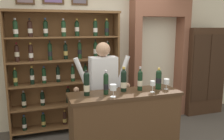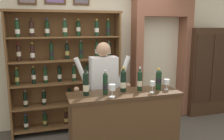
{
  "view_description": "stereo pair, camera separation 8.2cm",
  "coord_description": "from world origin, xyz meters",
  "px_view_note": "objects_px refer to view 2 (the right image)",
  "views": [
    {
      "loc": [
        -1.25,
        -2.78,
        1.88
      ],
      "look_at": [
        -0.22,
        0.3,
        1.26
      ],
      "focal_mm": 37.81,
      "sensor_mm": 36.0,
      "label": 1
    },
    {
      "loc": [
        -1.17,
        -2.8,
        1.88
      ],
      "look_at": [
        -0.22,
        0.3,
        1.26
      ],
      "focal_mm": 37.81,
      "sensor_mm": 36.0,
      "label": 2
    }
  ],
  "objects_px": {
    "wine_shelf": "(66,68)",
    "side_cabinet": "(206,71)",
    "tasting_bottle_super_tuscan": "(159,79)",
    "shopkeeper": "(104,84)",
    "tasting_bottle_chianti": "(123,81)",
    "wine_glass_center": "(152,84)",
    "tasting_bottle_rosso": "(105,83)",
    "tasting_bottle_riserva": "(140,80)",
    "wine_glass_spare": "(167,82)",
    "tasting_counter": "(124,129)",
    "wine_glass_right": "(112,88)",
    "tasting_bottle_brunello": "(86,84)"
  },
  "relations": [
    {
      "from": "tasting_bottle_brunello",
      "to": "tasting_bottle_riserva",
      "type": "xyz_separation_m",
      "value": [
        0.73,
        0.0,
        -0.01
      ]
    },
    {
      "from": "tasting_bottle_chianti",
      "to": "wine_glass_right",
      "type": "bearing_deg",
      "value": -137.7
    },
    {
      "from": "tasting_bottle_riserva",
      "to": "tasting_bottle_super_tuscan",
      "type": "height_order",
      "value": "tasting_bottle_riserva"
    },
    {
      "from": "wine_shelf",
      "to": "tasting_counter",
      "type": "relative_size",
      "value": 1.43
    },
    {
      "from": "tasting_bottle_brunello",
      "to": "tasting_counter",
      "type": "bearing_deg",
      "value": -3.88
    },
    {
      "from": "wine_shelf",
      "to": "tasting_bottle_riserva",
      "type": "height_order",
      "value": "wine_shelf"
    },
    {
      "from": "shopkeeper",
      "to": "tasting_bottle_super_tuscan",
      "type": "height_order",
      "value": "shopkeeper"
    },
    {
      "from": "wine_glass_spare",
      "to": "shopkeeper",
      "type": "bearing_deg",
      "value": 142.04
    },
    {
      "from": "wine_shelf",
      "to": "tasting_bottle_rosso",
      "type": "xyz_separation_m",
      "value": [
        0.35,
        -1.31,
        0.01
      ]
    },
    {
      "from": "wine_shelf",
      "to": "tasting_counter",
      "type": "bearing_deg",
      "value": -65.25
    },
    {
      "from": "tasting_bottle_rosso",
      "to": "wine_shelf",
      "type": "bearing_deg",
      "value": 104.94
    },
    {
      "from": "side_cabinet",
      "to": "tasting_bottle_rosso",
      "type": "bearing_deg",
      "value": -153.07
    },
    {
      "from": "wine_shelf",
      "to": "tasting_bottle_super_tuscan",
      "type": "xyz_separation_m",
      "value": [
        1.11,
        -1.3,
        0.01
      ]
    },
    {
      "from": "shopkeeper",
      "to": "wine_glass_right",
      "type": "height_order",
      "value": "shopkeeper"
    },
    {
      "from": "wine_glass_right",
      "to": "wine_glass_spare",
      "type": "xyz_separation_m",
      "value": [
        0.81,
        0.11,
        -0.01
      ]
    },
    {
      "from": "tasting_counter",
      "to": "tasting_bottle_chianti",
      "type": "distance_m",
      "value": 0.66
    },
    {
      "from": "wine_shelf",
      "to": "tasting_bottle_rosso",
      "type": "height_order",
      "value": "wine_shelf"
    },
    {
      "from": "wine_glass_spare",
      "to": "wine_glass_center",
      "type": "bearing_deg",
      "value": -164.84
    },
    {
      "from": "tasting_bottle_chianti",
      "to": "tasting_bottle_riserva",
      "type": "xyz_separation_m",
      "value": [
        0.23,
        -0.02,
        -0.01
      ]
    },
    {
      "from": "wine_shelf",
      "to": "wine_glass_center",
      "type": "relative_size",
      "value": 13.97
    },
    {
      "from": "tasting_bottle_riserva",
      "to": "tasting_bottle_super_tuscan",
      "type": "relative_size",
      "value": 1.09
    },
    {
      "from": "tasting_bottle_chianti",
      "to": "wine_glass_spare",
      "type": "distance_m",
      "value": 0.61
    },
    {
      "from": "side_cabinet",
      "to": "wine_glass_spare",
      "type": "distance_m",
      "value": 2.19
    },
    {
      "from": "tasting_bottle_chianti",
      "to": "wine_glass_center",
      "type": "relative_size",
      "value": 2.19
    },
    {
      "from": "shopkeeper",
      "to": "tasting_bottle_riserva",
      "type": "xyz_separation_m",
      "value": [
        0.37,
        -0.51,
        0.14
      ]
    },
    {
      "from": "tasting_counter",
      "to": "tasting_bottle_riserva",
      "type": "xyz_separation_m",
      "value": [
        0.23,
        0.04,
        0.65
      ]
    },
    {
      "from": "wine_shelf",
      "to": "tasting_bottle_brunello",
      "type": "relative_size",
      "value": 6.69
    },
    {
      "from": "tasting_bottle_super_tuscan",
      "to": "wine_glass_spare",
      "type": "relative_size",
      "value": 2.02
    },
    {
      "from": "tasting_bottle_super_tuscan",
      "to": "wine_glass_center",
      "type": "height_order",
      "value": "tasting_bottle_super_tuscan"
    },
    {
      "from": "wine_shelf",
      "to": "side_cabinet",
      "type": "bearing_deg",
      "value": -0.07
    },
    {
      "from": "wine_shelf",
      "to": "tasting_bottle_chianti",
      "type": "xyz_separation_m",
      "value": [
        0.61,
        -1.26,
        0.02
      ]
    },
    {
      "from": "tasting_bottle_chianti",
      "to": "wine_glass_spare",
      "type": "height_order",
      "value": "tasting_bottle_chianti"
    },
    {
      "from": "tasting_bottle_rosso",
      "to": "wine_glass_spare",
      "type": "height_order",
      "value": "tasting_bottle_rosso"
    },
    {
      "from": "tasting_bottle_brunello",
      "to": "tasting_bottle_super_tuscan",
      "type": "height_order",
      "value": "tasting_bottle_brunello"
    },
    {
      "from": "tasting_bottle_riserva",
      "to": "tasting_counter",
      "type": "bearing_deg",
      "value": -170.48
    },
    {
      "from": "tasting_counter",
      "to": "wine_glass_right",
      "type": "xyz_separation_m",
      "value": [
        -0.21,
        -0.14,
        0.62
      ]
    },
    {
      "from": "tasting_bottle_riserva",
      "to": "wine_glass_spare",
      "type": "height_order",
      "value": "tasting_bottle_riserva"
    },
    {
      "from": "shopkeeper",
      "to": "tasting_bottle_chianti",
      "type": "xyz_separation_m",
      "value": [
        0.14,
        -0.49,
        0.15
      ]
    },
    {
      "from": "wine_shelf",
      "to": "shopkeeper",
      "type": "bearing_deg",
      "value": -58.67
    },
    {
      "from": "shopkeeper",
      "to": "wine_glass_right",
      "type": "relative_size",
      "value": 10.25
    },
    {
      "from": "tasting_bottle_super_tuscan",
      "to": "tasting_bottle_brunello",
      "type": "bearing_deg",
      "value": 179.29
    },
    {
      "from": "side_cabinet",
      "to": "tasting_bottle_super_tuscan",
      "type": "xyz_separation_m",
      "value": [
        -1.81,
        -1.29,
        0.24
      ]
    },
    {
      "from": "tasting_bottle_super_tuscan",
      "to": "wine_glass_center",
      "type": "distance_m",
      "value": 0.19
    },
    {
      "from": "tasting_bottle_brunello",
      "to": "tasting_bottle_chianti",
      "type": "distance_m",
      "value": 0.5
    },
    {
      "from": "wine_shelf",
      "to": "tasting_bottle_riserva",
      "type": "distance_m",
      "value": 1.53
    },
    {
      "from": "side_cabinet",
      "to": "shopkeeper",
      "type": "bearing_deg",
      "value": -162.58
    },
    {
      "from": "shopkeeper",
      "to": "tasting_bottle_chianti",
      "type": "bearing_deg",
      "value": -74.13
    },
    {
      "from": "tasting_bottle_super_tuscan",
      "to": "tasting_bottle_riserva",
      "type": "bearing_deg",
      "value": 176.33
    },
    {
      "from": "shopkeeper",
      "to": "tasting_bottle_chianti",
      "type": "distance_m",
      "value": 0.53
    },
    {
      "from": "tasting_bottle_rosso",
      "to": "tasting_bottle_super_tuscan",
      "type": "bearing_deg",
      "value": 1.09
    }
  ]
}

